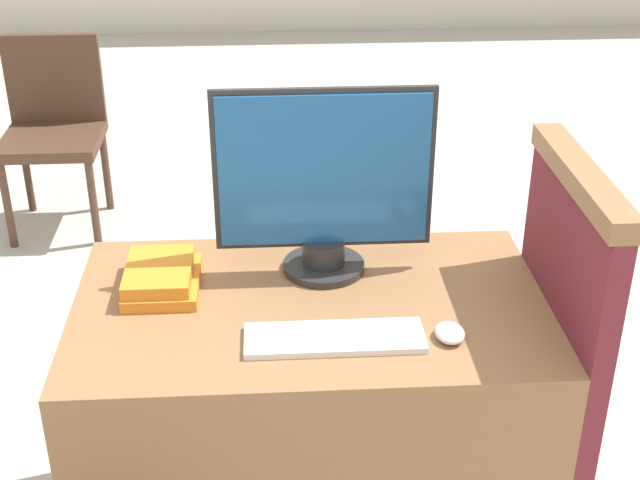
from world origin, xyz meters
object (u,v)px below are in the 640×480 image
object	(u,v)px
keyboard	(334,338)
book_stack	(161,277)
monitor	(324,186)
mouse	(450,333)
far_chair	(53,122)

from	to	relation	value
keyboard	book_stack	distance (m)	0.49
keyboard	monitor	bearing A→B (deg)	90.47
mouse	book_stack	world-z (taller)	book_stack
mouse	monitor	bearing A→B (deg)	128.01
monitor	mouse	world-z (taller)	monitor
monitor	far_chair	size ratio (longest dim) A/B	0.63
monitor	keyboard	bearing A→B (deg)	-89.53
book_stack	far_chair	size ratio (longest dim) A/B	0.28
mouse	book_stack	size ratio (longest dim) A/B	0.36
mouse	far_chair	size ratio (longest dim) A/B	0.10
keyboard	mouse	xyz separation A→B (m)	(0.26, -0.01, 0.01)
mouse	far_chair	xyz separation A→B (m)	(-1.38, 2.26, -0.29)
book_stack	far_chair	bearing A→B (deg)	109.46
monitor	far_chair	distance (m)	2.28
book_stack	far_chair	world-z (taller)	far_chair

